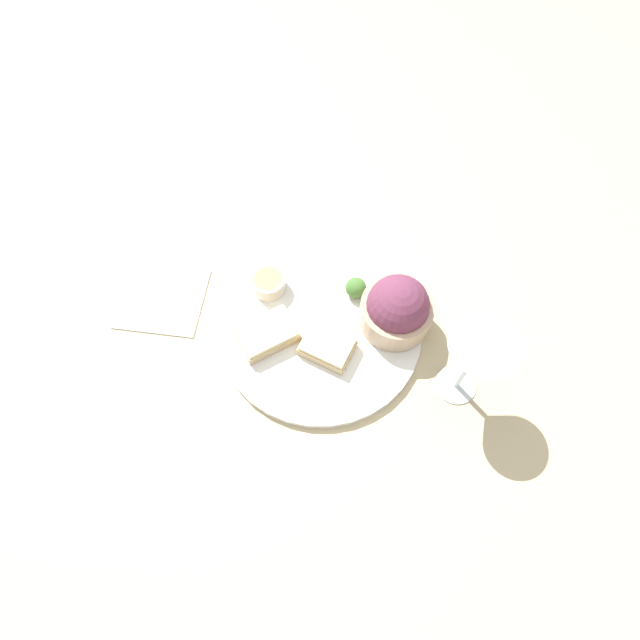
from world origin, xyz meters
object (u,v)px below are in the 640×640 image
wine_glass (476,357)px  cheese_toast_near (267,334)px  salad_bowl (397,309)px  sauce_ramekin (268,283)px  cheese_toast_far (327,347)px  napkin (162,298)px

wine_glass → cheese_toast_near: bearing=172.0°
salad_bowl → sauce_ramekin: bearing=169.7°
cheese_toast_far → cheese_toast_near: bearing=173.5°
sauce_ramekin → cheese_toast_far: (0.11, -0.10, -0.00)m
cheese_toast_near → napkin: size_ratio=0.78×
cheese_toast_near → wine_glass: (0.29, -0.04, 0.08)m
cheese_toast_near → salad_bowl: bearing=15.0°
sauce_ramekin → cheese_toast_near: 0.09m
salad_bowl → wine_glass: wine_glass is taller
cheese_toast_near → cheese_toast_far: size_ratio=1.17×
sauce_ramekin → cheese_toast_far: sauce_ramekin is taller
sauce_ramekin → wine_glass: wine_glass is taller
napkin → salad_bowl: bearing=-0.6°
cheese_toast_far → sauce_ramekin: bearing=136.7°
cheese_toast_far → wine_glass: wine_glass is taller
salad_bowl → cheese_toast_near: (-0.19, -0.05, -0.03)m
salad_bowl → cheese_toast_near: size_ratio=1.04×
wine_glass → napkin: size_ratio=1.11×
salad_bowl → wine_glass: bearing=-43.0°
salad_bowl → napkin: bearing=179.4°
salad_bowl → wine_glass: size_ratio=0.73×
cheese_toast_near → napkin: (-0.19, 0.06, -0.02)m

